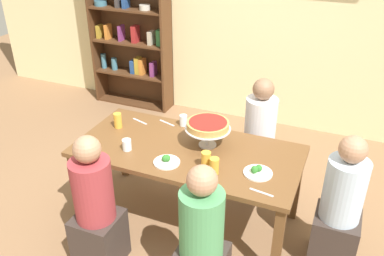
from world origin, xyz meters
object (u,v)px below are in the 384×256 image
Objects in this scene: diner_near_right at (201,247)px; deep_dish_pizza_stand at (208,126)px; salad_plate_near_diner at (167,161)px; beer_glass_amber_spare at (214,166)px; dining_table at (187,157)px; diner_near_left at (96,212)px; water_glass_clear_near at (183,120)px; beer_glass_amber_short at (206,160)px; bookshelf at (130,22)px; water_glass_clear_far at (127,145)px; salad_plate_far_diner at (257,171)px; beer_glass_amber_tall at (118,120)px; diner_far_right at (259,142)px; cutlery_knife_near at (261,192)px; diner_head_east at (339,212)px; cutlery_fork_near at (140,121)px; cutlery_fork_far at (167,123)px.

deep_dish_pizza_stand is at bearing 18.36° from diner_near_right.
salad_plate_near_diner is 0.40m from beer_glass_amber_spare.
dining_table is 0.87m from diner_near_left.
beer_glass_amber_spare is 1.28× the size of water_glass_clear_near.
salad_plate_near_diner is 0.32m from beer_glass_amber_short.
bookshelf is at bearing 129.99° from dining_table.
beer_glass_amber_spare is at bearing -57.40° from diner_near_left.
deep_dish_pizza_stand reaches higher than water_glass_clear_far.
salad_plate_far_diner is at bearing 10.82° from beer_glass_amber_short.
salad_plate_far_diner is (0.20, 0.64, 0.27)m from diner_near_right.
beer_glass_amber_tall is at bearing 19.17° from diner_near_left.
diner_far_right is 1.37m from beer_glass_amber_tall.
water_glass_clear_far is at bearing -178.10° from cutlery_knife_near.
diner_head_east reaches higher than beer_glass_amber_spare.
beer_glass_amber_spare is at bearing 168.80° from cutlery_fork_near.
diner_far_right is 0.80m from water_glass_clear_near.
beer_glass_amber_short reaches higher than salad_plate_far_diner.
diner_near_right is 1.03m from deep_dish_pizza_stand.
diner_near_left is 8.21× the size of beer_glass_amber_short.
cutlery_fork_far is at bearing -12.89° from diner_head_east.
beer_glass_amber_tall is 0.99× the size of beer_glass_amber_short.
beer_glass_amber_spare is at bearing 174.64° from cutlery_knife_near.
deep_dish_pizza_stand is 0.46m from salad_plate_near_diner.
salad_plate_far_diner is 1.23× the size of cutlery_fork_far.
diner_head_east is 8.79× the size of beer_glass_amber_spare.
bookshelf is 21.61× the size of water_glass_clear_near.
salad_plate_far_diner is at bearing 21.20° from beer_glass_amber_spare.
diner_near_left is at bearing -123.96° from deep_dish_pizza_stand.
bookshelf is 1.92× the size of diner_near_left.
deep_dish_pizza_stand reaches higher than cutlery_fork_near.
beer_glass_amber_spare is (-0.10, 0.52, 0.31)m from diner_near_right.
water_glass_clear_near reaches higher than cutlery_knife_near.
dining_table is 0.44m from water_glass_clear_near.
cutlery_fork_near reaches higher than dining_table.
bookshelf reaches higher than beer_glass_amber_tall.
beer_glass_amber_tall reaches higher than salad_plate_far_diner.
beer_glass_amber_short is at bearing -11.30° from diner_far_right.
beer_glass_amber_short reaches higher than cutlery_fork_far.
beer_glass_amber_spare is (2.01, -2.26, -0.35)m from bookshelf.
beer_glass_amber_short is 0.09m from beer_glass_amber_spare.
diner_head_east is at bearing -7.34° from deep_dish_pizza_stand.
diner_near_left reaches higher than beer_glass_amber_tall.
dining_table is at bearing -31.18° from diner_near_left.
cutlery_fork_near is at bearing -167.54° from water_glass_clear_near.
diner_far_right is 1.34m from water_glass_clear_far.
water_glass_clear_far is (-1.09, -0.08, 0.03)m from salad_plate_far_diner.
diner_near_right is at bearing -52.69° from bookshelf.
beer_glass_amber_spare is 0.78m from water_glass_clear_far.
beer_glass_amber_short is 0.50m from cutlery_knife_near.
beer_glass_amber_spare reaches higher than salad_plate_far_diner.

